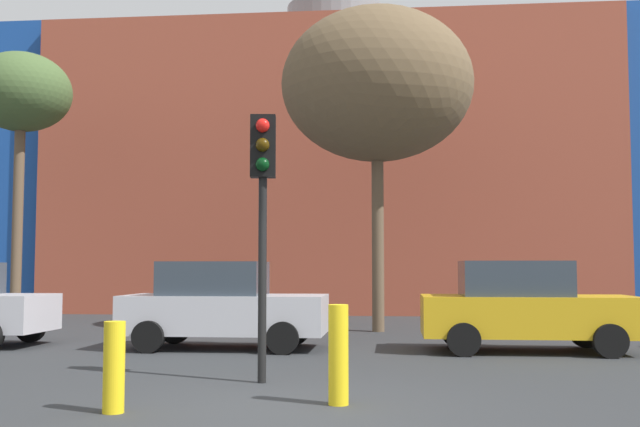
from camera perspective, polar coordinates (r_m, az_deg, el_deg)
ground_plane at (r=8.94m, az=-2.74°, el=-14.56°), size 200.00×200.00×0.00m
building_backdrop at (r=31.05m, az=1.17°, el=2.75°), size 34.28×11.04×12.47m
parked_car_2 at (r=15.29m, az=-7.41°, el=-6.91°), size 4.01×1.97×1.74m
parked_car_3 at (r=15.11m, az=15.20°, el=-6.82°), size 4.03×1.98×1.75m
traffic_light_island at (r=10.79m, az=-4.36°, el=2.20°), size 0.39×0.38×3.81m
bare_tree_0 at (r=23.88m, az=-21.72°, el=8.32°), size 2.89×2.89×7.90m
bare_tree_1 at (r=19.74m, az=4.35°, el=9.64°), size 4.94×4.94×8.30m
bollard_yellow_0 at (r=8.90m, az=-15.35°, el=-11.16°), size 0.24×0.24×1.02m
bollard_yellow_1 at (r=9.08m, az=1.40°, el=-10.64°), size 0.24×0.24×1.18m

